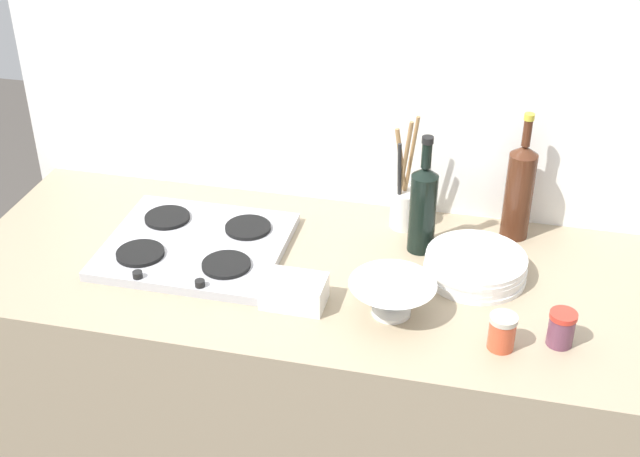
{
  "coord_description": "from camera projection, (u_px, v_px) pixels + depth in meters",
  "views": [
    {
      "loc": [
        0.39,
        -1.69,
        2.08
      ],
      "look_at": [
        0.0,
        0.0,
        1.02
      ],
      "focal_mm": 47.82,
      "sensor_mm": 36.0,
      "label": 1
    }
  ],
  "objects": [
    {
      "name": "condiment_jar_rear",
      "position": [
        502.0,
        332.0,
        1.82
      ],
      "size": [
        0.06,
        0.06,
        0.08
      ],
      "color": "#C64C2D",
      "rests_on": "counter_block"
    },
    {
      "name": "mixing_bowl",
      "position": [
        392.0,
        297.0,
        1.92
      ],
      "size": [
        0.2,
        0.2,
        0.08
      ],
      "color": "white",
      "rests_on": "counter_block"
    },
    {
      "name": "wine_bottle_leftmost",
      "position": [
        519.0,
        190.0,
        2.16
      ],
      "size": [
        0.07,
        0.07,
        0.35
      ],
      "color": "#472314",
      "rests_on": "counter_block"
    },
    {
      "name": "utensil_crock",
      "position": [
        405.0,
        203.0,
        2.24
      ],
      "size": [
        0.08,
        0.08,
        0.32
      ],
      "color": "silver",
      "rests_on": "counter_block"
    },
    {
      "name": "counter_block",
      "position": [
        320.0,
        406.0,
        2.33
      ],
      "size": [
        1.8,
        0.7,
        0.9
      ],
      "primitive_type": "cube",
      "color": "tan",
      "rests_on": "ground"
    },
    {
      "name": "plate_stack",
      "position": [
        475.0,
        266.0,
        2.06
      ],
      "size": [
        0.25,
        0.25,
        0.06
      ],
      "color": "white",
      "rests_on": "counter_block"
    },
    {
      "name": "wine_bottle_mid_left",
      "position": [
        423.0,
        207.0,
        2.11
      ],
      "size": [
        0.07,
        0.07,
        0.31
      ],
      "color": "black",
      "rests_on": "counter_block"
    },
    {
      "name": "stovetop_hob",
      "position": [
        196.0,
        245.0,
        2.16
      ],
      "size": [
        0.45,
        0.4,
        0.04
      ],
      "color": "#B2B2B7",
      "rests_on": "counter_block"
    },
    {
      "name": "condiment_jar_front",
      "position": [
        561.0,
        328.0,
        1.83
      ],
      "size": [
        0.06,
        0.06,
        0.08
      ],
      "color": "#66384C",
      "rests_on": "counter_block"
    },
    {
      "name": "butter_dish",
      "position": [
        294.0,
        291.0,
        1.96
      ],
      "size": [
        0.15,
        0.1,
        0.07
      ],
      "primitive_type": "cube",
      "rotation": [
        0.0,
        0.0,
        -0.01
      ],
      "color": "white",
      "rests_on": "counter_block"
    },
    {
      "name": "backsplash_panel",
      "position": [
        352.0,
        101.0,
        2.26
      ],
      "size": [
        1.9,
        0.06,
        2.38
      ],
      "primitive_type": "cube",
      "color": "white",
      "rests_on": "ground"
    }
  ]
}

